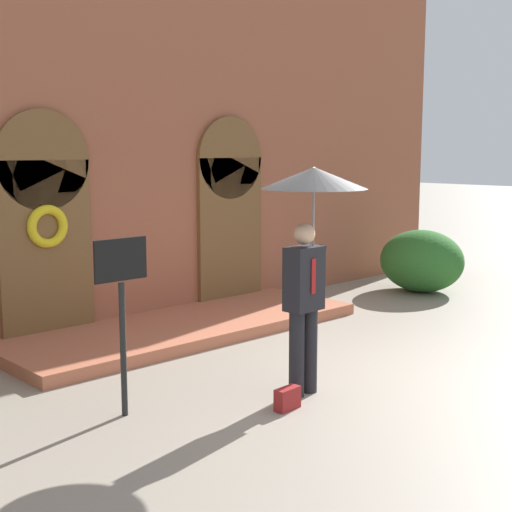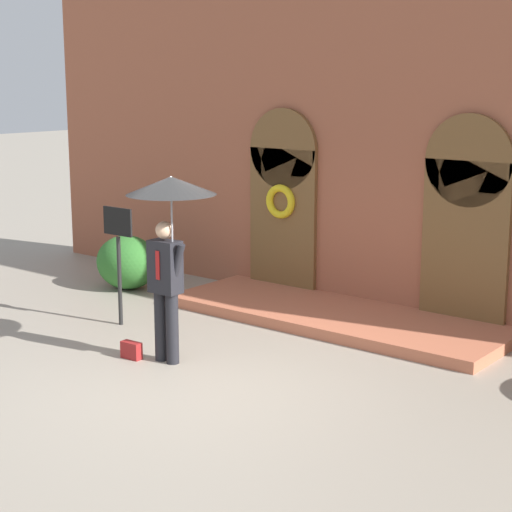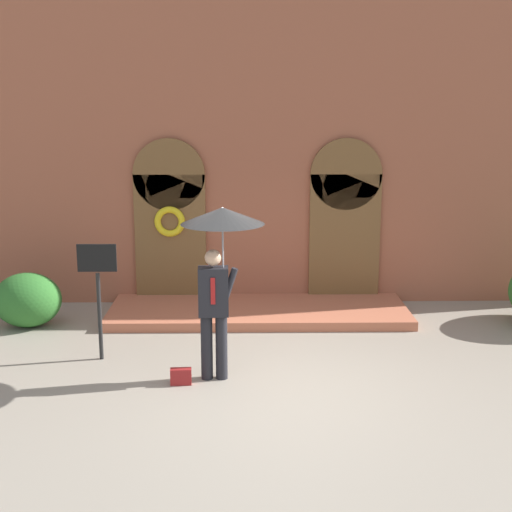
{
  "view_description": "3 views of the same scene",
  "coord_description": "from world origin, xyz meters",
  "px_view_note": "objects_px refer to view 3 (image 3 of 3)",
  "views": [
    {
      "loc": [
        -5.93,
        -4.65,
        2.55
      ],
      "look_at": [
        -0.08,
        1.53,
        1.26
      ],
      "focal_mm": 50.0,
      "sensor_mm": 36.0,
      "label": 1
    },
    {
      "loc": [
        6.66,
        -7.15,
        3.53
      ],
      "look_at": [
        -0.53,
        1.86,
        1.11
      ],
      "focal_mm": 60.0,
      "sensor_mm": 36.0,
      "label": 2
    },
    {
      "loc": [
        -0.21,
        -8.93,
        3.74
      ],
      "look_at": [
        -0.07,
        1.28,
        1.47
      ],
      "focal_mm": 50.0,
      "sensor_mm": 36.0,
      "label": 3
    }
  ],
  "objects_px": {
    "person_with_umbrella": "(220,241)",
    "sign_post": "(98,282)",
    "handbag": "(181,376)",
    "shrub_left": "(27,300)"
  },
  "relations": [
    {
      "from": "person_with_umbrella",
      "to": "sign_post",
      "type": "xyz_separation_m",
      "value": [
        -1.79,
        0.77,
        -0.75
      ]
    },
    {
      "from": "handbag",
      "to": "shrub_left",
      "type": "xyz_separation_m",
      "value": [
        -2.77,
        2.53,
        0.35
      ]
    },
    {
      "from": "handbag",
      "to": "person_with_umbrella",
      "type": "bearing_deg",
      "value": 17.2
    },
    {
      "from": "handbag",
      "to": "sign_post",
      "type": "height_order",
      "value": "sign_post"
    },
    {
      "from": "handbag",
      "to": "sign_post",
      "type": "distance_m",
      "value": 1.9
    },
    {
      "from": "person_with_umbrella",
      "to": "shrub_left",
      "type": "relative_size",
      "value": 2.11
    },
    {
      "from": "person_with_umbrella",
      "to": "shrub_left",
      "type": "distance_m",
      "value": 4.3
    },
    {
      "from": "sign_post",
      "to": "shrub_left",
      "type": "height_order",
      "value": "sign_post"
    },
    {
      "from": "person_with_umbrella",
      "to": "handbag",
      "type": "xyz_separation_m",
      "value": [
        -0.54,
        -0.2,
        -1.8
      ]
    },
    {
      "from": "sign_post",
      "to": "shrub_left",
      "type": "distance_m",
      "value": 2.29
    }
  ]
}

